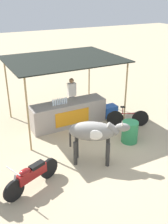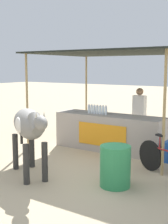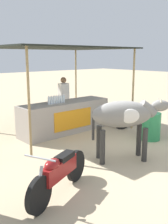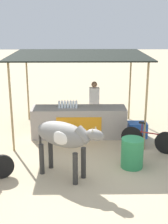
{
  "view_description": "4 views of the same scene",
  "coord_description": "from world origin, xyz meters",
  "px_view_note": "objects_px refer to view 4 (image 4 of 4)",
  "views": [
    {
      "loc": [
        -3.79,
        -6.41,
        4.84
      ],
      "look_at": [
        0.14,
        1.1,
        0.96
      ],
      "focal_mm": 42.0,
      "sensor_mm": 36.0,
      "label": 1
    },
    {
      "loc": [
        4.0,
        -4.99,
        2.21
      ],
      "look_at": [
        0.06,
        0.89,
        1.19
      ],
      "focal_mm": 50.0,
      "sensor_mm": 36.0,
      "label": 2
    },
    {
      "loc": [
        -4.83,
        -4.17,
        2.37
      ],
      "look_at": [
        -0.39,
        0.87,
        0.91
      ],
      "focal_mm": 42.0,
      "sensor_mm": 36.0,
      "label": 3
    },
    {
      "loc": [
        0.02,
        -7.32,
        3.74
      ],
      "look_at": [
        0.15,
        1.42,
        1.05
      ],
      "focal_mm": 50.0,
      "sensor_mm": 36.0,
      "label": 4
    }
  ],
  "objects_px": {
    "water_barrel": "(132,153)",
    "vendor_behind_counter": "(94,105)",
    "cooler_box": "(137,130)",
    "cow": "(64,137)",
    "bicycle_leaning": "(149,140)",
    "stall_counter": "(79,122)"
  },
  "relations": [
    {
      "from": "bicycle_leaning",
      "to": "cooler_box",
      "type": "bearing_deg",
      "value": 96.21
    },
    {
      "from": "stall_counter",
      "to": "water_barrel",
      "type": "xyz_separation_m",
      "value": [
        1.37,
        -2.21,
        -0.09
      ]
    },
    {
      "from": "stall_counter",
      "to": "cow",
      "type": "bearing_deg",
      "value": -97.39
    },
    {
      "from": "water_barrel",
      "to": "vendor_behind_counter",
      "type": "bearing_deg",
      "value": 105.91
    },
    {
      "from": "vendor_behind_counter",
      "to": "stall_counter",
      "type": "bearing_deg",
      "value": -124.74
    },
    {
      "from": "vendor_behind_counter",
      "to": "bicycle_leaning",
      "type": "distance_m",
      "value": 2.51
    },
    {
      "from": "water_barrel",
      "to": "bicycle_leaning",
      "type": "bearing_deg",
      "value": 57.38
    },
    {
      "from": "stall_counter",
      "to": "cow",
      "type": "distance_m",
      "value": 2.76
    },
    {
      "from": "stall_counter",
      "to": "bicycle_leaning",
      "type": "bearing_deg",
      "value": -31.11
    },
    {
      "from": "water_barrel",
      "to": "cow",
      "type": "height_order",
      "value": "cow"
    },
    {
      "from": "water_barrel",
      "to": "cow",
      "type": "distance_m",
      "value": 1.89
    },
    {
      "from": "stall_counter",
      "to": "bicycle_leaning",
      "type": "height_order",
      "value": "stall_counter"
    },
    {
      "from": "cow",
      "to": "vendor_behind_counter",
      "type": "bearing_deg",
      "value": 75.8
    },
    {
      "from": "vendor_behind_counter",
      "to": "cooler_box",
      "type": "relative_size",
      "value": 2.75
    },
    {
      "from": "water_barrel",
      "to": "bicycle_leaning",
      "type": "distance_m",
      "value": 1.19
    },
    {
      "from": "cooler_box",
      "to": "cow",
      "type": "distance_m",
      "value": 3.51
    },
    {
      "from": "water_barrel",
      "to": "bicycle_leaning",
      "type": "relative_size",
      "value": 0.51
    },
    {
      "from": "vendor_behind_counter",
      "to": "cooler_box",
      "type": "height_order",
      "value": "vendor_behind_counter"
    },
    {
      "from": "stall_counter",
      "to": "cow",
      "type": "relative_size",
      "value": 1.73
    },
    {
      "from": "stall_counter",
      "to": "bicycle_leaning",
      "type": "distance_m",
      "value": 2.35
    },
    {
      "from": "vendor_behind_counter",
      "to": "cow",
      "type": "height_order",
      "value": "vendor_behind_counter"
    },
    {
      "from": "vendor_behind_counter",
      "to": "water_barrel",
      "type": "height_order",
      "value": "vendor_behind_counter"
    }
  ]
}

